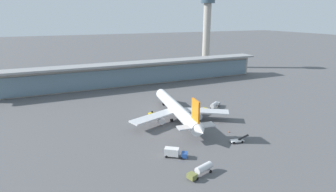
% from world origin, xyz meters
% --- Properties ---
extents(ground_plane, '(1200.00, 1200.00, 0.00)m').
position_xyz_m(ground_plane, '(0.00, 0.00, 0.00)').
color(ground_plane, '#515154').
extents(airliner_on_stand, '(44.08, 57.65, 15.35)m').
position_xyz_m(airliner_on_stand, '(-1.55, 6.67, 4.83)').
color(airliner_on_stand, white).
rests_on(airliner_on_stand, ground).
extents(service_truck_near_nose_olive, '(8.88, 4.68, 2.95)m').
position_xyz_m(service_truck_near_nose_olive, '(-13.48, -34.73, 1.71)').
color(service_truck_near_nose_olive, olive).
rests_on(service_truck_near_nose_olive, ground).
extents(service_truck_under_wing_yellow, '(8.63, 6.07, 2.95)m').
position_xyz_m(service_truck_under_wing_yellow, '(11.43, 8.25, 1.71)').
color(service_truck_under_wing_yellow, yellow).
rests_on(service_truck_under_wing_yellow, ground).
extents(service_truck_mid_apron_white, '(6.94, 2.68, 2.70)m').
position_xyz_m(service_truck_mid_apron_white, '(9.06, -22.25, 0.81)').
color(service_truck_mid_apron_white, silver).
rests_on(service_truck_mid_apron_white, ground).
extents(service_truck_by_tail_blue, '(7.32, 6.02, 3.10)m').
position_xyz_m(service_truck_by_tail_blue, '(-16.32, -22.46, 1.69)').
color(service_truck_by_tail_blue, '#234C9E').
rests_on(service_truck_by_tail_blue, ground).
extents(service_truck_on_taxiway_yellow, '(3.11, 2.17, 2.05)m').
position_xyz_m(service_truck_on_taxiway_yellow, '(-9.96, 15.96, 0.87)').
color(service_truck_on_taxiway_yellow, yellow).
rests_on(service_truck_on_taxiway_yellow, ground).
extents(service_truck_at_far_stand_grey, '(8.28, 6.88, 2.95)m').
position_xyz_m(service_truck_at_far_stand_grey, '(22.55, 13.28, 1.71)').
color(service_truck_at_far_stand_grey, gray).
rests_on(service_truck_at_far_stand_grey, ground).
extents(terminal_building, '(183.60, 12.80, 15.20)m').
position_xyz_m(terminal_building, '(0.00, 74.70, 7.87)').
color(terminal_building, '#9E998E').
rests_on(terminal_building, ground).
extents(control_tower, '(12.00, 12.00, 66.70)m').
position_xyz_m(control_tower, '(76.26, 110.82, 36.45)').
color(control_tower, '#9E998E').
rests_on(control_tower, ground).
extents(safety_cone_alpha, '(0.62, 0.62, 0.70)m').
position_xyz_m(safety_cone_alpha, '(11.58, -13.75, 0.32)').
color(safety_cone_alpha, orange).
rests_on(safety_cone_alpha, ground).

